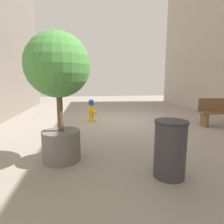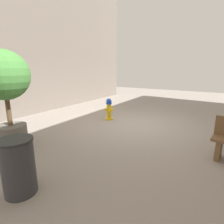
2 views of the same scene
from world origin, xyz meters
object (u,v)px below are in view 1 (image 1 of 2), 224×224
object	(u,v)px
planter_tree	(58,79)
trash_bin	(170,149)
fire_hydrant	(91,110)
bench_near	(223,112)

from	to	relation	value
planter_tree	trash_bin	world-z (taller)	planter_tree
fire_hydrant	planter_tree	bearing A→B (deg)	78.39
fire_hydrant	trash_bin	world-z (taller)	trash_bin
bench_near	fire_hydrant	bearing A→B (deg)	-17.34
fire_hydrant	bench_near	distance (m)	4.67
bench_near	trash_bin	size ratio (longest dim) A/B	1.77
bench_near	trash_bin	bearing A→B (deg)	41.66
fire_hydrant	planter_tree	xyz separation A→B (m)	(0.71, 3.48, 1.16)
planter_tree	trash_bin	bearing A→B (deg)	153.45
planter_tree	fire_hydrant	bearing A→B (deg)	-101.61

